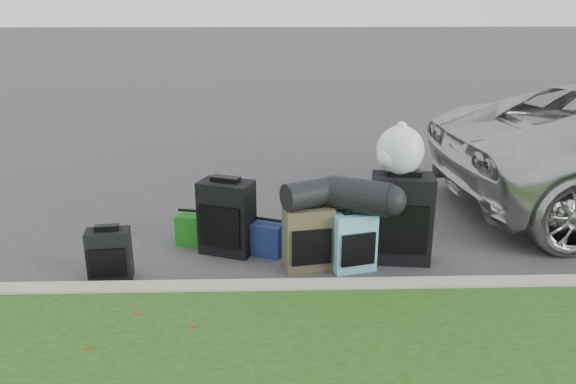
{
  "coord_description": "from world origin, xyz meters",
  "views": [
    {
      "loc": [
        -0.26,
        -5.18,
        2.35
      ],
      "look_at": [
        -0.1,
        0.2,
        0.55
      ],
      "focal_mm": 35.0,
      "sensor_mm": 36.0,
      "label": 1
    }
  ],
  "objects_px": {
    "suitcase_olive": "(308,238)",
    "suitcase_teal": "(353,241)",
    "suitcase_large_black_left": "(227,217)",
    "tote_navy": "(268,238)",
    "suitcase_small_black": "(110,255)",
    "tote_green": "(191,228)",
    "suitcase_large_black_right": "(401,218)"
  },
  "relations": [
    {
      "from": "suitcase_olive",
      "to": "suitcase_teal",
      "type": "bearing_deg",
      "value": -15.47
    },
    {
      "from": "suitcase_olive",
      "to": "suitcase_large_black_left",
      "type": "bearing_deg",
      "value": 143.45
    },
    {
      "from": "suitcase_large_black_left",
      "to": "tote_navy",
      "type": "xyz_separation_m",
      "value": [
        0.41,
        -0.06,
        -0.21
      ]
    },
    {
      "from": "suitcase_small_black",
      "to": "tote_green",
      "type": "distance_m",
      "value": 1.01
    },
    {
      "from": "suitcase_small_black",
      "to": "suitcase_large_black_right",
      "type": "height_order",
      "value": "suitcase_large_black_right"
    },
    {
      "from": "suitcase_small_black",
      "to": "suitcase_olive",
      "type": "xyz_separation_m",
      "value": [
        1.78,
        0.18,
        0.07
      ]
    },
    {
      "from": "suitcase_large_black_left",
      "to": "tote_navy",
      "type": "bearing_deg",
      "value": 12.62
    },
    {
      "from": "suitcase_olive",
      "to": "tote_green",
      "type": "distance_m",
      "value": 1.33
    },
    {
      "from": "suitcase_teal",
      "to": "tote_green",
      "type": "distance_m",
      "value": 1.72
    },
    {
      "from": "suitcase_large_black_right",
      "to": "suitcase_teal",
      "type": "bearing_deg",
      "value": -149.63
    },
    {
      "from": "suitcase_large_black_right",
      "to": "suitcase_small_black",
      "type": "bearing_deg",
      "value": -164.83
    },
    {
      "from": "suitcase_large_black_left",
      "to": "suitcase_teal",
      "type": "xyz_separation_m",
      "value": [
        1.19,
        -0.43,
        -0.09
      ]
    },
    {
      "from": "suitcase_large_black_right",
      "to": "tote_green",
      "type": "bearing_deg",
      "value": 175.31
    },
    {
      "from": "suitcase_large_black_left",
      "to": "suitcase_large_black_right",
      "type": "bearing_deg",
      "value": 13.04
    },
    {
      "from": "tote_green",
      "to": "tote_navy",
      "type": "bearing_deg",
      "value": -8.01
    },
    {
      "from": "suitcase_small_black",
      "to": "suitcase_large_black_left",
      "type": "distance_m",
      "value": 1.16
    },
    {
      "from": "suitcase_olive",
      "to": "suitcase_teal",
      "type": "xyz_separation_m",
      "value": [
        0.42,
        -0.04,
        -0.02
      ]
    },
    {
      "from": "suitcase_small_black",
      "to": "tote_navy",
      "type": "xyz_separation_m",
      "value": [
        1.41,
        0.5,
        -0.07
      ]
    },
    {
      "from": "suitcase_large_black_left",
      "to": "suitcase_olive",
      "type": "bearing_deg",
      "value": -5.62
    },
    {
      "from": "suitcase_teal",
      "to": "suitcase_large_black_right",
      "type": "relative_size",
      "value": 0.66
    },
    {
      "from": "suitcase_small_black",
      "to": "tote_green",
      "type": "xyz_separation_m",
      "value": [
        0.61,
        0.8,
        -0.08
      ]
    },
    {
      "from": "suitcase_olive",
      "to": "tote_navy",
      "type": "distance_m",
      "value": 0.51
    },
    {
      "from": "suitcase_large_black_left",
      "to": "suitcase_large_black_right",
      "type": "relative_size",
      "value": 0.86
    },
    {
      "from": "suitcase_large_black_left",
      "to": "suitcase_teal",
      "type": "distance_m",
      "value": 1.27
    },
    {
      "from": "suitcase_large_black_right",
      "to": "tote_navy",
      "type": "distance_m",
      "value": 1.3
    },
    {
      "from": "suitcase_small_black",
      "to": "tote_navy",
      "type": "height_order",
      "value": "suitcase_small_black"
    },
    {
      "from": "suitcase_large_black_left",
      "to": "suitcase_olive",
      "type": "relative_size",
      "value": 1.21
    },
    {
      "from": "suitcase_olive",
      "to": "suitcase_small_black",
      "type": "bearing_deg",
      "value": 175.57
    },
    {
      "from": "suitcase_large_black_left",
      "to": "tote_green",
      "type": "distance_m",
      "value": 0.51
    },
    {
      "from": "suitcase_large_black_left",
      "to": "suitcase_large_black_right",
      "type": "distance_m",
      "value": 1.69
    },
    {
      "from": "suitcase_olive",
      "to": "tote_green",
      "type": "relative_size",
      "value": 1.93
    },
    {
      "from": "suitcase_olive",
      "to": "tote_green",
      "type": "xyz_separation_m",
      "value": [
        -1.17,
        0.63,
        -0.15
      ]
    }
  ]
}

